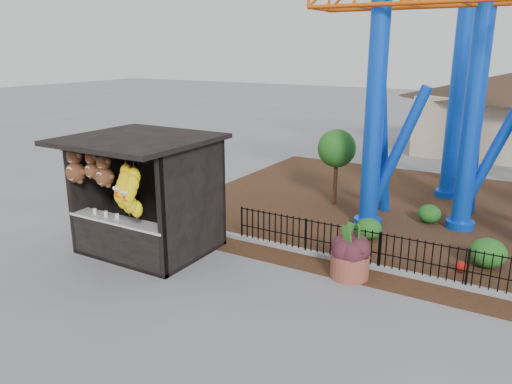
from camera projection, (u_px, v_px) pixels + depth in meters
The scene contains 9 objects.
ground at pixel (216, 292), 11.21m from camera, with size 120.00×120.00×0.00m, color slate.
mulch_bed at pixel (464, 220), 15.87m from camera, with size 18.00×12.00×0.02m, color #331E11.
curb at pixel (429, 279), 11.72m from camera, with size 18.00×0.18×0.12m, color gray.
prize_booth at pixel (140, 197), 13.00m from camera, with size 3.50×3.40×3.12m.
picket_fence at pixel (472, 270), 11.16m from camera, with size 12.20×0.06×1.00m, color black, non-canonical shape.
terracotta_planter at pixel (350, 265), 11.87m from camera, with size 0.92×0.92×0.61m, color brown.
planter_foliage at pixel (351, 241), 11.70m from camera, with size 0.70×0.70×0.64m, color #38161E.
potted_plant at pixel (360, 262), 11.80m from camera, with size 0.74×0.64×0.82m, color #224E17.
landscaping at pixel (468, 242), 13.28m from camera, with size 8.10×3.84×0.73m.
Camera 1 is at (5.94, -8.27, 5.29)m, focal length 35.00 mm.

